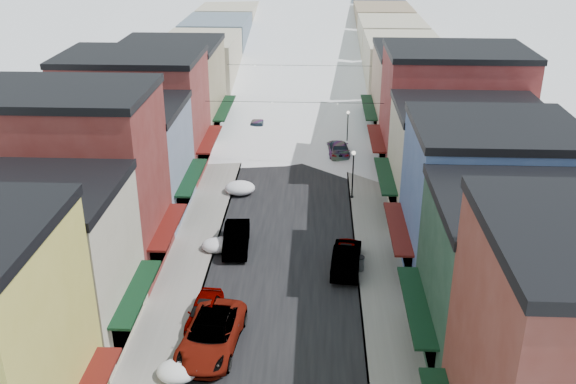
# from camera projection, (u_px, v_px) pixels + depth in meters

# --- Properties ---
(road) EXTENTS (10.00, 160.00, 0.01)m
(road) POSITION_uv_depth(u_px,v_px,m) (300.00, 106.00, 79.51)
(road) COLOR black
(road) RESTS_ON ground
(sidewalk_left) EXTENTS (3.20, 160.00, 0.15)m
(sidewalk_left) POSITION_uv_depth(u_px,v_px,m) (247.00, 105.00, 79.76)
(sidewalk_left) COLOR gray
(sidewalk_left) RESTS_ON ground
(sidewalk_right) EXTENTS (3.20, 160.00, 0.15)m
(sidewalk_right) POSITION_uv_depth(u_px,v_px,m) (353.00, 106.00, 79.20)
(sidewalk_right) COLOR gray
(sidewalk_right) RESTS_ON ground
(curb_left) EXTENTS (0.10, 160.00, 0.15)m
(curb_left) POSITION_uv_depth(u_px,v_px,m) (259.00, 105.00, 79.69)
(curb_left) COLOR slate
(curb_left) RESTS_ON ground
(curb_right) EXTENTS (0.10, 160.00, 0.15)m
(curb_right) POSITION_uv_depth(u_px,v_px,m) (341.00, 106.00, 79.26)
(curb_right) COLOR slate
(curb_right) RESTS_ON ground
(bldg_l_cream) EXTENTS (11.30, 8.20, 9.50)m
(bldg_l_cream) POSITION_uv_depth(u_px,v_px,m) (32.00, 266.00, 34.79)
(bldg_l_cream) COLOR beige
(bldg_l_cream) RESTS_ON ground
(bldg_l_brick_near) EXTENTS (12.30, 8.20, 12.50)m
(bldg_l_brick_near) POSITION_uv_depth(u_px,v_px,m) (71.00, 182.00, 41.50)
(bldg_l_brick_near) COLOR maroon
(bldg_l_brick_near) RESTS_ON ground
(bldg_l_grayblue) EXTENTS (11.30, 9.20, 9.00)m
(bldg_l_grayblue) POSITION_uv_depth(u_px,v_px,m) (120.00, 160.00, 49.95)
(bldg_l_grayblue) COLOR gray
(bldg_l_grayblue) RESTS_ON ground
(bldg_l_brick_far) EXTENTS (13.30, 9.20, 11.00)m
(bldg_l_brick_far) POSITION_uv_depth(u_px,v_px,m) (136.00, 114.00, 57.80)
(bldg_l_brick_far) COLOR maroon
(bldg_l_brick_far) RESTS_ON ground
(bldg_l_tan) EXTENTS (11.30, 11.20, 10.00)m
(bldg_l_tan) POSITION_uv_depth(u_px,v_px,m) (171.00, 90.00, 67.08)
(bldg_l_tan) COLOR #9A8A65
(bldg_l_tan) RESTS_ON ground
(bldg_r_green) EXTENTS (11.30, 9.20, 9.50)m
(bldg_r_green) POSITION_uv_depth(u_px,v_px,m) (527.00, 283.00, 33.21)
(bldg_r_green) COLOR #1C3A2A
(bldg_r_green) RESTS_ON ground
(bldg_r_blue) EXTENTS (11.30, 9.20, 10.50)m
(bldg_r_blue) POSITION_uv_depth(u_px,v_px,m) (487.00, 201.00, 41.22)
(bldg_r_blue) COLOR #405A92
(bldg_r_blue) RESTS_ON ground
(bldg_r_cream) EXTENTS (12.30, 9.20, 9.00)m
(bldg_r_cream) POSITION_uv_depth(u_px,v_px,m) (465.00, 161.00, 49.71)
(bldg_r_cream) COLOR #BFB99A
(bldg_r_cream) RESTS_ON ground
(bldg_r_brick_far) EXTENTS (13.30, 9.20, 11.50)m
(bldg_r_brick_far) POSITION_uv_depth(u_px,v_px,m) (452.00, 112.00, 57.40)
(bldg_r_brick_far) COLOR maroon
(bldg_r_brick_far) RESTS_ON ground
(bldg_r_tan) EXTENTS (11.30, 11.20, 9.50)m
(bldg_r_tan) POSITION_uv_depth(u_px,v_px,m) (423.00, 93.00, 66.97)
(bldg_r_tan) COLOR tan
(bldg_r_tan) RESTS_ON ground
(distant_blocks) EXTENTS (34.00, 55.00, 8.00)m
(distant_blocks) POSITION_uv_depth(u_px,v_px,m) (305.00, 39.00, 98.87)
(distant_blocks) COLOR gray
(distant_blocks) RESTS_ON ground
(overhead_cables) EXTENTS (16.40, 15.04, 0.04)m
(overhead_cables) POSITION_uv_depth(u_px,v_px,m) (297.00, 82.00, 65.58)
(overhead_cables) COLOR black
(overhead_cables) RESTS_ON ground
(car_white_suv) EXTENTS (3.58, 6.69, 1.79)m
(car_white_suv) POSITION_uv_depth(u_px,v_px,m) (211.00, 335.00, 35.49)
(car_white_suv) COLOR silver
(car_white_suv) RESTS_ON ground
(car_silver_sedan) EXTENTS (2.01, 4.42, 1.47)m
(car_silver_sedan) POSITION_uv_depth(u_px,v_px,m) (204.00, 311.00, 37.83)
(car_silver_sedan) COLOR #92939A
(car_silver_sedan) RESTS_ON ground
(car_dark_hatch) EXTENTS (2.05, 5.10, 1.65)m
(car_dark_hatch) POSITION_uv_depth(u_px,v_px,m) (236.00, 238.00, 46.01)
(car_dark_hatch) COLOR black
(car_dark_hatch) RESTS_ON ground
(car_silver_wagon) EXTENTS (2.26, 5.31, 1.53)m
(car_silver_wagon) POSITION_uv_depth(u_px,v_px,m) (257.00, 129.00, 68.90)
(car_silver_wagon) COLOR #999BA0
(car_silver_wagon) RESTS_ON ground
(car_green_sedan) EXTENTS (2.33, 5.35, 1.71)m
(car_green_sedan) POSITION_uv_depth(u_px,v_px,m) (346.00, 258.00, 43.34)
(car_green_sedan) COLOR black
(car_green_sedan) RESTS_ON ground
(car_gray_suv) EXTENTS (2.30, 4.51, 1.47)m
(car_gray_suv) POSITION_uv_depth(u_px,v_px,m) (346.00, 252.00, 44.29)
(car_gray_suv) COLOR gray
(car_gray_suv) RESTS_ON ground
(car_black_sedan) EXTENTS (2.39, 5.18, 1.47)m
(car_black_sedan) POSITION_uv_depth(u_px,v_px,m) (338.00, 148.00, 63.42)
(car_black_sedan) COLOR black
(car_black_sedan) RESTS_ON ground
(car_lane_silver) EXTENTS (1.95, 4.36, 1.46)m
(car_lane_silver) POSITION_uv_depth(u_px,v_px,m) (294.00, 97.00, 80.42)
(car_lane_silver) COLOR #ACAFB5
(car_lane_silver) RESTS_ON ground
(car_lane_white) EXTENTS (2.97, 5.71, 1.54)m
(car_lane_white) POSITION_uv_depth(u_px,v_px,m) (317.00, 95.00, 81.24)
(car_lane_white) COLOR #BABABC
(car_lane_white) RESTS_ON ground
(trash_can) EXTENTS (0.60, 0.60, 1.02)m
(trash_can) POSITION_uv_depth(u_px,v_px,m) (360.00, 263.00, 43.07)
(trash_can) COLOR #535558
(trash_can) RESTS_ON sidewalk_right
(streetlamp_near) EXTENTS (0.35, 0.35, 4.16)m
(streetlamp_near) POSITION_uv_depth(u_px,v_px,m) (353.00, 168.00, 53.05)
(streetlamp_near) COLOR black
(streetlamp_near) RESTS_ON sidewalk_right
(streetlamp_far) EXTENTS (0.32, 0.32, 3.84)m
(streetlamp_far) POSITION_uv_depth(u_px,v_px,m) (348.00, 125.00, 64.41)
(streetlamp_far) COLOR black
(streetlamp_far) RESTS_ON sidewalk_right
(snow_pile_near) EXTENTS (2.16, 2.53, 0.91)m
(snow_pile_near) POSITION_uv_depth(u_px,v_px,m) (178.00, 370.00, 33.46)
(snow_pile_near) COLOR white
(snow_pile_near) RESTS_ON ground
(snow_pile_mid) EXTENTS (2.09, 2.49, 0.88)m
(snow_pile_mid) POSITION_uv_depth(u_px,v_px,m) (217.00, 245.00, 45.91)
(snow_pile_mid) COLOR white
(snow_pile_mid) RESTS_ON ground
(snow_pile_far) EXTENTS (2.58, 2.79, 1.09)m
(snow_pile_far) POSITION_uv_depth(u_px,v_px,m) (240.00, 188.00, 55.03)
(snow_pile_far) COLOR white
(snow_pile_far) RESTS_ON ground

